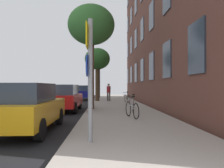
{
  "coord_description": "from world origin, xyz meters",
  "views": [
    {
      "loc": [
        -0.0,
        -2.06,
        1.53
      ],
      "look_at": [
        0.59,
        12.0,
        1.68
      ],
      "focal_mm": 34.01,
      "sensor_mm": 36.0,
      "label": 1
    }
  ],
  "objects_px": {
    "traffic_light": "(99,76)",
    "bicycle_2": "(127,98)",
    "sign_post": "(89,71)",
    "bicycle_0": "(132,109)",
    "car_2": "(85,92)",
    "tree_near": "(91,26)",
    "car_0": "(26,107)",
    "tree_far": "(97,60)",
    "bicycle_1": "(133,105)",
    "car_1": "(64,98)",
    "pedestrian_0": "(109,91)"
  },
  "relations": [
    {
      "from": "bicycle_0",
      "to": "bicycle_1",
      "type": "xyz_separation_m",
      "value": [
        0.4,
        2.34,
        0.0
      ]
    },
    {
      "from": "tree_near",
      "to": "car_0",
      "type": "distance_m",
      "value": 7.88
    },
    {
      "from": "tree_near",
      "to": "bicycle_1",
      "type": "height_order",
      "value": "tree_near"
    },
    {
      "from": "bicycle_0",
      "to": "car_2",
      "type": "height_order",
      "value": "car_2"
    },
    {
      "from": "sign_post",
      "to": "bicycle_1",
      "type": "height_order",
      "value": "sign_post"
    },
    {
      "from": "tree_near",
      "to": "car_0",
      "type": "xyz_separation_m",
      "value": [
        -1.83,
        -6.21,
        -4.49
      ]
    },
    {
      "from": "traffic_light",
      "to": "car_0",
      "type": "bearing_deg",
      "value": -95.87
    },
    {
      "from": "pedestrian_0",
      "to": "car_2",
      "type": "relative_size",
      "value": 0.39
    },
    {
      "from": "bicycle_2",
      "to": "bicycle_1",
      "type": "bearing_deg",
      "value": -93.47
    },
    {
      "from": "tree_far",
      "to": "bicycle_2",
      "type": "xyz_separation_m",
      "value": [
        2.67,
        -2.0,
        -3.62
      ]
    },
    {
      "from": "sign_post",
      "to": "traffic_light",
      "type": "xyz_separation_m",
      "value": [
        -0.19,
        21.61,
        0.87
      ]
    },
    {
      "from": "tree_near",
      "to": "bicycle_1",
      "type": "bearing_deg",
      "value": -32.97
    },
    {
      "from": "car_1",
      "to": "bicycle_0",
      "type": "bearing_deg",
      "value": -44.52
    },
    {
      "from": "tree_near",
      "to": "bicycle_0",
      "type": "xyz_separation_m",
      "value": [
        2.04,
        -3.93,
        -4.82
      ]
    },
    {
      "from": "traffic_light",
      "to": "car_0",
      "type": "height_order",
      "value": "traffic_light"
    },
    {
      "from": "tree_near",
      "to": "tree_far",
      "type": "xyz_separation_m",
      "value": [
        0.19,
        7.29,
        -1.21
      ]
    },
    {
      "from": "traffic_light",
      "to": "tree_far",
      "type": "distance_m",
      "value": 6.46
    },
    {
      "from": "bicycle_2",
      "to": "car_1",
      "type": "distance_m",
      "value": 7.19
    },
    {
      "from": "traffic_light",
      "to": "pedestrian_0",
      "type": "distance_m",
      "value": 6.9
    },
    {
      "from": "bicycle_1",
      "to": "car_2",
      "type": "bearing_deg",
      "value": 106.91
    },
    {
      "from": "bicycle_1",
      "to": "car_0",
      "type": "height_order",
      "value": "car_0"
    },
    {
      "from": "sign_post",
      "to": "bicycle_2",
      "type": "distance_m",
      "value": 13.58
    },
    {
      "from": "tree_near",
      "to": "pedestrian_0",
      "type": "relative_size",
      "value": 3.91
    },
    {
      "from": "bicycle_2",
      "to": "car_0",
      "type": "xyz_separation_m",
      "value": [
        -4.69,
        -11.5,
        0.35
      ]
    },
    {
      "from": "pedestrian_0",
      "to": "car_0",
      "type": "distance_m",
      "value": 13.6
    },
    {
      "from": "traffic_light",
      "to": "bicycle_1",
      "type": "distance_m",
      "value": 15.53
    },
    {
      "from": "tree_far",
      "to": "bicycle_2",
      "type": "distance_m",
      "value": 4.93
    },
    {
      "from": "traffic_light",
      "to": "bicycle_2",
      "type": "xyz_separation_m",
      "value": [
        2.66,
        -8.33,
        -2.3
      ]
    },
    {
      "from": "traffic_light",
      "to": "pedestrian_0",
      "type": "height_order",
      "value": "traffic_light"
    },
    {
      "from": "tree_far",
      "to": "bicycle_0",
      "type": "height_order",
      "value": "tree_far"
    },
    {
      "from": "car_1",
      "to": "sign_post",
      "type": "bearing_deg",
      "value": -75.25
    },
    {
      "from": "tree_near",
      "to": "car_1",
      "type": "relative_size",
      "value": 1.62
    },
    {
      "from": "bicycle_1",
      "to": "car_0",
      "type": "relative_size",
      "value": 0.42
    },
    {
      "from": "sign_post",
      "to": "bicycle_1",
      "type": "distance_m",
      "value": 6.88
    },
    {
      "from": "bicycle_1",
      "to": "pedestrian_0",
      "type": "relative_size",
      "value": 1.0
    },
    {
      "from": "bicycle_2",
      "to": "tree_far",
      "type": "bearing_deg",
      "value": 143.07
    },
    {
      "from": "tree_far",
      "to": "car_1",
      "type": "height_order",
      "value": "tree_far"
    },
    {
      "from": "bicycle_0",
      "to": "car_2",
      "type": "bearing_deg",
      "value": 102.91
    },
    {
      "from": "tree_near",
      "to": "pedestrian_0",
      "type": "distance_m",
      "value": 8.31
    },
    {
      "from": "pedestrian_0",
      "to": "car_0",
      "type": "xyz_separation_m",
      "value": [
        -3.12,
        -13.24,
        -0.24
      ]
    },
    {
      "from": "sign_post",
      "to": "car_1",
      "type": "xyz_separation_m",
      "value": [
        -2.02,
        7.67,
        -1.09
      ]
    },
    {
      "from": "tree_far",
      "to": "bicycle_1",
      "type": "xyz_separation_m",
      "value": [
        2.25,
        -8.87,
        -3.61
      ]
    },
    {
      "from": "sign_post",
      "to": "bicycle_2",
      "type": "relative_size",
      "value": 1.85
    },
    {
      "from": "pedestrian_0",
      "to": "car_2",
      "type": "distance_m",
      "value": 4.78
    },
    {
      "from": "traffic_light",
      "to": "bicycle_2",
      "type": "distance_m",
      "value": 9.04
    },
    {
      "from": "bicycle_1",
      "to": "sign_post",
      "type": "bearing_deg",
      "value": -107.75
    },
    {
      "from": "sign_post",
      "to": "tree_far",
      "type": "bearing_deg",
      "value": 90.75
    },
    {
      "from": "bicycle_0",
      "to": "pedestrian_0",
      "type": "xyz_separation_m",
      "value": [
        -0.76,
        10.95,
        0.57
      ]
    },
    {
      "from": "car_0",
      "to": "car_1",
      "type": "xyz_separation_m",
      "value": [
        0.21,
        5.89,
        -0.0
      ]
    },
    {
      "from": "traffic_light",
      "to": "car_0",
      "type": "distance_m",
      "value": 20.03
    }
  ]
}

